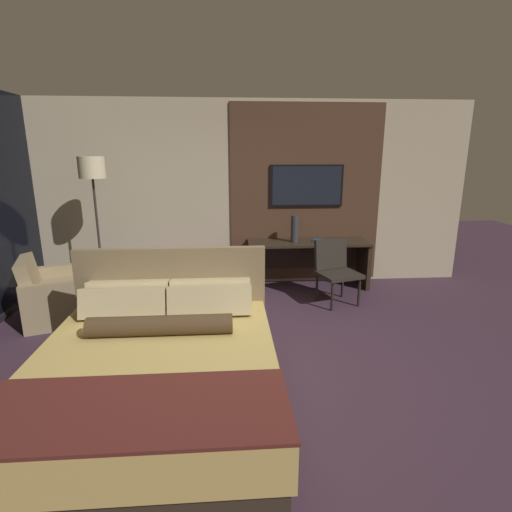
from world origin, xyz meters
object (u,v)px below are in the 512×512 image
at_px(floor_lamp, 93,180).
at_px(vase_tall, 295,229).
at_px(armchair_by_window, 61,297).
at_px(desk_chair, 335,266).
at_px(tv, 307,186).
at_px(desk, 307,255).
at_px(book, 321,241).
at_px(bed, 159,370).

xyz_separation_m(floor_lamp, vase_tall, (2.76, 0.34, -0.75)).
relative_size(armchair_by_window, floor_lamp, 0.56).
bearing_deg(desk_chair, tv, 88.51).
bearing_deg(desk, book, -16.46).
relative_size(floor_lamp, vase_tall, 4.96).
bearing_deg(bed, floor_lamp, 115.00).
bearing_deg(vase_tall, book, -0.13).
height_order(floor_lamp, vase_tall, floor_lamp).
relative_size(desk, armchair_by_window, 1.63).
xyz_separation_m(desk, tv, (0.00, 0.23, 1.04)).
distance_m(armchair_by_window, vase_tall, 3.31).
bearing_deg(vase_tall, floor_lamp, -172.91).
height_order(armchair_by_window, vase_tall, vase_tall).
height_order(desk_chair, floor_lamp, floor_lamp).
bearing_deg(desk, floor_lamp, -172.42).
distance_m(desk, armchair_by_window, 3.48).
height_order(bed, book, bed).
xyz_separation_m(tv, vase_tall, (-0.22, -0.29, -0.61)).
bearing_deg(desk, vase_tall, -166.39).
distance_m(floor_lamp, vase_tall, 2.88).
height_order(desk_chair, vase_tall, vase_tall).
height_order(tv, floor_lamp, floor_lamp).
height_order(tv, book, tv).
distance_m(bed, desk_chair, 3.05).
relative_size(tv, vase_tall, 2.81).
distance_m(tv, desk_chair, 1.39).
bearing_deg(armchair_by_window, desk_chair, -103.83).
xyz_separation_m(armchair_by_window, vase_tall, (3.11, 0.93, 0.65)).
bearing_deg(desk_chair, bed, -149.42).
relative_size(bed, desk, 1.21).
xyz_separation_m(desk, floor_lamp, (-2.97, -0.40, 1.18)).
relative_size(desk_chair, armchair_by_window, 0.78).
height_order(armchair_by_window, book, armchair_by_window).
distance_m(bed, book, 3.51).
height_order(bed, floor_lamp, floor_lamp).
relative_size(desk_chair, floor_lamp, 0.44).
bearing_deg(floor_lamp, desk, 7.58).
bearing_deg(book, tv, 122.46).
bearing_deg(armchair_by_window, book, -94.11).
bearing_deg(tv, armchair_by_window, -159.96).
distance_m(desk, tv, 1.07).
bearing_deg(bed, book, 55.32).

